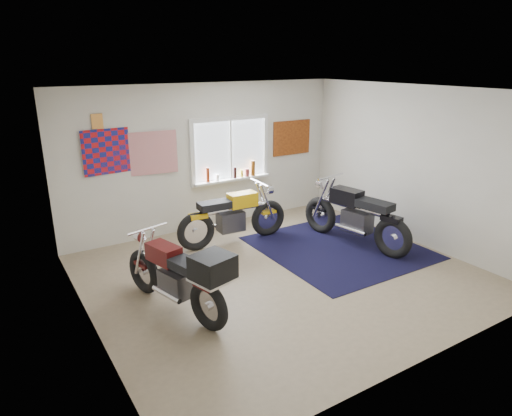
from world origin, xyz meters
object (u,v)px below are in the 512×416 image
navy_rug (339,247)px  black_chrome_bike (355,217)px  yellow_triumph (233,218)px  maroon_tourer (181,276)px

navy_rug → black_chrome_bike: (0.33, -0.00, 0.49)m
yellow_triumph → maroon_tourer: size_ratio=1.06×
yellow_triumph → black_chrome_bike: (1.75, -1.19, 0.04)m
navy_rug → maroon_tourer: maroon_tourer is taller
navy_rug → black_chrome_bike: size_ratio=1.18×
black_chrome_bike → maroon_tourer: (-3.46, -0.54, 0.02)m
navy_rug → black_chrome_bike: black_chrome_bike is taller
yellow_triumph → maroon_tourer: 2.43m
yellow_triumph → maroon_tourer: (-1.71, -1.73, 0.06)m
yellow_triumph → maroon_tourer: bearing=-131.7°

